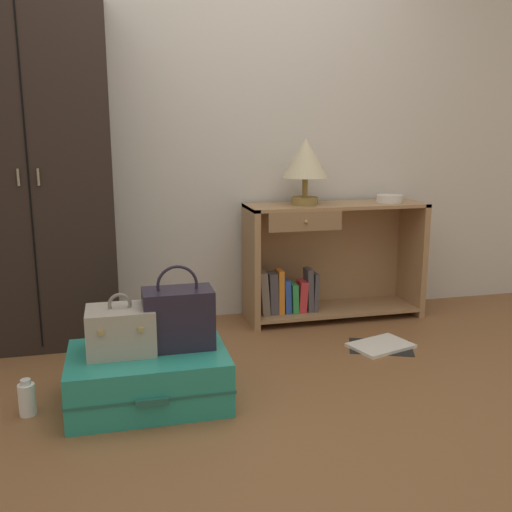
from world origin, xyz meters
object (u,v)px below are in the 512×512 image
Objects in this scene: bookshelf at (325,262)px; open_book_on_floor at (381,346)px; bowl at (390,199)px; suitcase_large at (148,377)px; bottle at (27,399)px; wardrobe at (34,174)px; train_case at (121,330)px; table_lamp at (305,161)px; handbag at (178,317)px.

open_book_on_floor is (0.12, -0.63, -0.37)m from bookshelf.
suitcase_large is at bearing -149.84° from bowl.
bowl reaches higher than bottle.
open_book_on_floor is at bearing -16.74° from wardrobe.
wardrobe is 2.75× the size of suitcase_large.
train_case is 1.55m from open_book_on_floor.
table_lamp is 0.64m from bowl.
wardrobe reaches higher than open_book_on_floor.
train_case is at bearing 166.78° from suitcase_large.
open_book_on_floor is (1.90, 0.38, -0.07)m from bottle.
table_lamp reaches higher than bowl.
bottle is (-0.68, -0.03, -0.31)m from handbag.
bowl is 1.03m from open_book_on_floor.
wardrobe is 1.69× the size of bookshelf.
bookshelf is 1.67m from train_case.
open_book_on_floor is at bearing -78.85° from bookshelf.
train_case is (-1.78, -0.94, -0.44)m from bowl.
train_case reaches higher than open_book_on_floor.
bookshelf is 2.74× the size of open_book_on_floor.
bowl is 2.05m from suitcase_large.
wardrobe is 1.31m from handbag.
table_lamp is 2.13m from bottle.
handbag is 2.34× the size of bottle.
train_case is at bearing -166.54° from open_book_on_floor.
table_lamp reaches higher than bottle.
table_lamp is at bearing 31.33° from bottle.
bowl is 2.07m from train_case.
handbag is at bearing -52.88° from wardrobe.
table_lamp reaches higher than suitcase_large.
table_lamp is at bearing 1.01° from wardrobe.
wardrobe is 2.23m from open_book_on_floor.
handbag is 1.32m from open_book_on_floor.
bookshelf is at bearing 9.02° from table_lamp.
bookshelf is at bearing 175.17° from bowl.
bottle is at bearing -168.68° from open_book_on_floor.
train_case is (-1.19, -0.96, -0.70)m from table_lamp.
bookshelf is 0.60m from bowl.
table_lamp is at bearing 42.30° from suitcase_large.
train_case is at bearing -178.90° from handbag.
bowl reaches higher than handbag.
bottle is (0.01, -0.95, -0.92)m from wardrobe.
bottle is (-1.77, -1.01, -0.30)m from bookshelf.
bowl is 0.39× the size of open_book_on_floor.
train_case reaches higher than suitcase_large.
suitcase_large is (-1.08, -0.98, -0.93)m from table_lamp.
table_lamp is 2.47× the size of bowl.
open_book_on_floor is (1.47, 0.35, -0.35)m from train_case.
wardrobe is at bearing 127.12° from handbag.
bowl is at bearing 27.90° from train_case.
open_book_on_floor is at bearing 13.46° from train_case.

